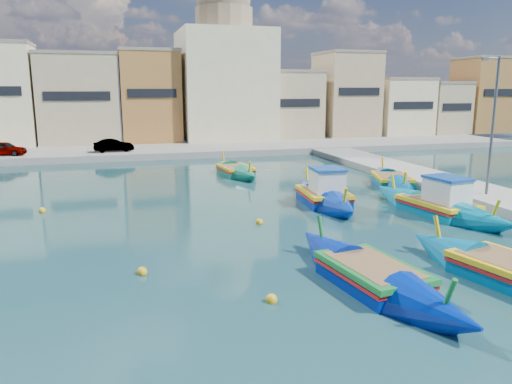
{
  "coord_description": "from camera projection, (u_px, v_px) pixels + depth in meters",
  "views": [
    {
      "loc": [
        -2.52,
        -16.82,
        6.4
      ],
      "look_at": [
        4.0,
        6.0,
        1.4
      ],
      "focal_mm": 35.0,
      "sensor_mm": 36.0,
      "label": 1
    }
  ],
  "objects": [
    {
      "name": "ground",
      "position": [
        195.0,
        270.0,
        17.83
      ],
      "size": [
        160.0,
        160.0,
        0.0
      ],
      "primitive_type": "plane",
      "color": "#14393E",
      "rests_on": "ground"
    },
    {
      "name": "luzzu_cyan_mid",
      "position": [
        392.0,
        182.0,
        32.9
      ],
      "size": [
        4.7,
        9.0,
        2.6
      ],
      "color": "#005C97",
      "rests_on": "ground"
    },
    {
      "name": "luzzu_blue_south",
      "position": [
        372.0,
        278.0,
        16.31
      ],
      "size": [
        3.28,
        9.59,
        2.71
      ],
      "color": "#00229E",
      "rests_on": "ground"
    },
    {
      "name": "quay_street_lamp",
      "position": [
        492.0,
        126.0,
        27.27
      ],
      "size": [
        1.18,
        0.16,
        8.0
      ],
      "color": "#595B60",
      "rests_on": "ground"
    },
    {
      "name": "church_block",
      "position": [
        224.0,
        69.0,
        56.41
      ],
      "size": [
        10.0,
        10.0,
        19.1
      ],
      "color": "beige",
      "rests_on": "ground"
    },
    {
      "name": "luzzu_cyan_south",
      "position": [
        508.0,
        273.0,
        16.71
      ],
      "size": [
        4.01,
        8.91,
        2.69
      ],
      "color": "#006FA1",
      "rests_on": "ground"
    },
    {
      "name": "north_quay",
      "position": [
        142.0,
        152.0,
        47.87
      ],
      "size": [
        80.0,
        8.0,
        0.6
      ],
      "primitive_type": "cube",
      "color": "gray",
      "rests_on": "ground"
    },
    {
      "name": "luzzu_blue_cabin",
      "position": [
        324.0,
        197.0,
        27.84
      ],
      "size": [
        2.94,
        9.21,
        3.21
      ],
      "color": "#002BA2",
      "rests_on": "ground"
    },
    {
      "name": "luzzu_turquoise_cabin",
      "position": [
        438.0,
        207.0,
        25.49
      ],
      "size": [
        3.49,
        10.02,
        3.15
      ],
      "color": "#007D9E",
      "rests_on": "ground"
    },
    {
      "name": "north_townhouses",
      "position": [
        197.0,
        100.0,
        55.63
      ],
      "size": [
        83.2,
        7.87,
        10.19
      ],
      "color": "tan",
      "rests_on": "ground"
    },
    {
      "name": "mooring_buoys",
      "position": [
        250.0,
        221.0,
        24.0
      ],
      "size": [
        23.09,
        24.17,
        0.36
      ],
      "color": "yellow",
      "rests_on": "ground"
    },
    {
      "name": "luzzu_green",
      "position": [
        236.0,
        172.0,
        36.93
      ],
      "size": [
        2.89,
        7.93,
        2.44
      ],
      "color": "#0A6F52",
      "rests_on": "ground"
    }
  ]
}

